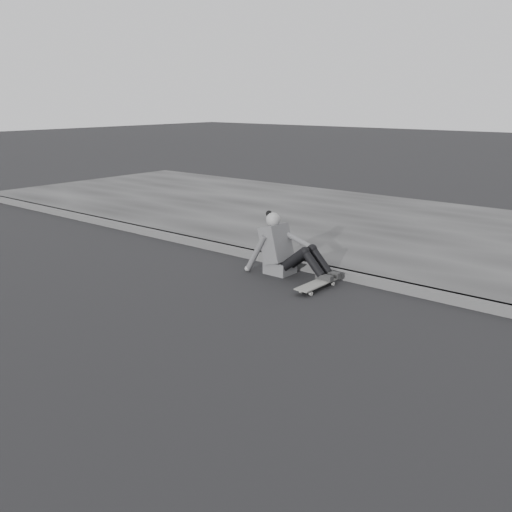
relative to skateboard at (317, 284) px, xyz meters
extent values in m
plane|color=black|center=(1.66, -1.97, -0.07)|extent=(80.00, 80.00, 0.00)
cube|color=#4A4A4A|center=(1.66, 0.61, -0.01)|extent=(24.00, 0.16, 0.12)
cylinder|color=gray|center=(-0.07, -0.26, -0.04)|extent=(0.03, 0.05, 0.05)
cylinder|color=gray|center=(0.07, -0.26, -0.04)|extent=(0.03, 0.05, 0.05)
cylinder|color=gray|center=(-0.07, 0.26, -0.04)|extent=(0.03, 0.05, 0.05)
cylinder|color=gray|center=(0.07, 0.26, -0.04)|extent=(0.03, 0.05, 0.05)
cube|color=#2D2D2F|center=(0.00, -0.26, -0.02)|extent=(0.16, 0.04, 0.03)
cube|color=#2D2D2F|center=(0.00, 0.26, -0.02)|extent=(0.16, 0.04, 0.03)
cube|color=slate|center=(0.00, 0.00, 0.01)|extent=(0.20, 0.78, 0.02)
cube|color=#4E4F51|center=(-0.80, 0.25, 0.02)|extent=(0.36, 0.34, 0.18)
cube|color=#4E4F51|center=(-0.87, 0.25, 0.36)|extent=(0.37, 0.40, 0.57)
cube|color=#4E4F51|center=(-1.00, 0.25, 0.48)|extent=(0.14, 0.30, 0.20)
cylinder|color=gray|center=(-0.92, 0.25, 0.60)|extent=(0.09, 0.09, 0.08)
sphere|color=gray|center=(-0.93, 0.25, 0.69)|extent=(0.20, 0.20, 0.20)
sphere|color=black|center=(-1.02, 0.27, 0.76)|extent=(0.09, 0.09, 0.09)
cylinder|color=black|center=(-0.49, 0.16, 0.21)|extent=(0.43, 0.13, 0.39)
cylinder|color=black|center=(-0.49, 0.34, 0.21)|extent=(0.43, 0.13, 0.39)
cylinder|color=black|center=(-0.18, 0.16, 0.21)|extent=(0.35, 0.11, 0.36)
cylinder|color=black|center=(-0.18, 0.34, 0.21)|extent=(0.35, 0.11, 0.36)
sphere|color=black|center=(-0.32, 0.16, 0.35)|extent=(0.13, 0.13, 0.13)
sphere|color=black|center=(-0.32, 0.34, 0.35)|extent=(0.13, 0.13, 0.13)
cube|color=#292929|center=(0.00, 0.16, 0.05)|extent=(0.24, 0.08, 0.07)
cube|color=#292929|center=(0.00, 0.34, 0.05)|extent=(0.24, 0.08, 0.07)
cylinder|color=#4E4F51|center=(-1.07, 0.04, 0.22)|extent=(0.38, 0.08, 0.58)
sphere|color=gray|center=(-1.22, 0.03, -0.03)|extent=(0.08, 0.08, 0.08)
cylinder|color=#4E4F51|center=(-0.63, 0.41, 0.42)|extent=(0.48, 0.08, 0.21)
camera|label=1|loc=(3.85, -5.94, 2.33)|focal=40.00mm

